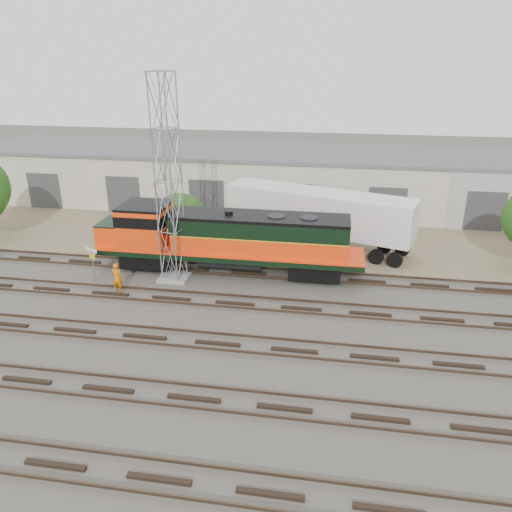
% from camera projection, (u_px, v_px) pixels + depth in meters
% --- Properties ---
extents(ground, '(140.00, 140.00, 0.00)m').
position_uv_depth(ground, '(230.00, 316.00, 28.74)').
color(ground, '#47423A').
rests_on(ground, ground).
extents(dirt_strip, '(80.00, 16.00, 0.02)m').
position_uv_depth(dirt_strip, '(267.00, 230.00, 42.41)').
color(dirt_strip, '#726047').
rests_on(dirt_strip, ground).
extents(tracks, '(80.00, 20.40, 0.28)m').
position_uv_depth(tracks, '(218.00, 343.00, 25.98)').
color(tracks, black).
rests_on(tracks, ground).
extents(warehouse, '(58.40, 10.40, 5.30)m').
position_uv_depth(warehouse, '(279.00, 178.00, 48.65)').
color(warehouse, beige).
rests_on(warehouse, ground).
extents(locomotive, '(18.04, 3.17, 4.34)m').
position_uv_depth(locomotive, '(225.00, 239.00, 33.50)').
color(locomotive, black).
rests_on(locomotive, tracks).
extents(signal_tower, '(1.94, 1.94, 13.11)m').
position_uv_depth(signal_tower, '(169.00, 185.00, 31.10)').
color(signal_tower, gray).
rests_on(signal_tower, ground).
extents(sign_post, '(0.91, 0.43, 2.38)m').
position_uv_depth(sign_post, '(92.00, 258.00, 32.47)').
color(sign_post, gray).
rests_on(sign_post, ground).
extents(worker, '(0.73, 0.49, 1.97)m').
position_uv_depth(worker, '(117.00, 278.00, 31.30)').
color(worker, orange).
rests_on(worker, ground).
extents(semi_trailer, '(14.59, 7.21, 4.43)m').
position_uv_depth(semi_trailer, '(322.00, 213.00, 37.70)').
color(semi_trailer, white).
rests_on(semi_trailer, ground).
extents(tree_mid, '(4.50, 4.28, 4.28)m').
position_uv_depth(tree_mid, '(182.00, 223.00, 38.76)').
color(tree_mid, '#382619').
rests_on(tree_mid, ground).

